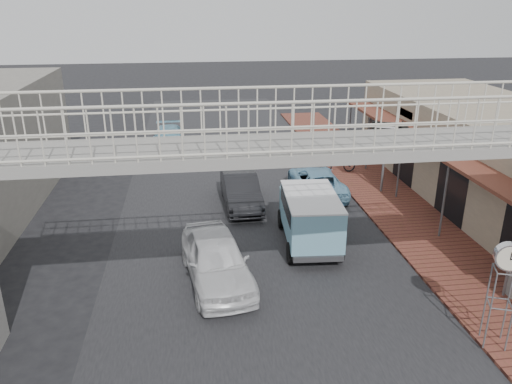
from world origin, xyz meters
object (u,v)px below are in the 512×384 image
object	(u,v)px
motorcycle_far	(324,145)
arrow_sign	(406,135)
angkot_curb	(317,181)
street_clock	(508,262)
motorcycle_near	(338,163)
dark_sedan	(241,191)
angkot_far	(169,139)
angkot_van	(310,212)
white_hatchback	(216,259)

from	to	relation	value
motorcycle_far	arrow_sign	world-z (taller)	arrow_sign
angkot_curb	street_clock	world-z (taller)	street_clock
motorcycle_near	street_clock	world-z (taller)	street_clock
dark_sedan	motorcycle_far	size ratio (longest dim) A/B	2.40
street_clock	arrow_sign	distance (m)	10.59
angkot_far	angkot_van	bearing A→B (deg)	-69.05
white_hatchback	angkot_curb	world-z (taller)	white_hatchback
angkot_curb	arrow_sign	bearing A→B (deg)	169.09
arrow_sign	motorcycle_far	bearing A→B (deg)	128.74
dark_sedan	angkot_curb	distance (m)	3.65
dark_sedan	arrow_sign	size ratio (longest dim) A/B	1.24
angkot_van	arrow_sign	xyz separation A→B (m)	(5.20, 4.20, 1.53)
motorcycle_near	arrow_sign	xyz separation A→B (m)	(1.92, -3.29, 2.20)
angkot_van	motorcycle_near	xyz separation A→B (m)	(3.28, 7.49, -0.68)
arrow_sign	dark_sedan	bearing A→B (deg)	-154.28
angkot_van	motorcycle_far	distance (m)	11.32
arrow_sign	angkot_van	bearing A→B (deg)	-117.26
angkot_far	motorcycle_near	bearing A→B (deg)	-34.76
motorcycle_near	arrow_sign	distance (m)	4.40
dark_sedan	street_clock	size ratio (longest dim) A/B	1.46
white_hatchback	motorcycle_near	world-z (taller)	white_hatchback
angkot_curb	arrow_sign	xyz separation A→B (m)	(3.69, -0.68, 2.17)
dark_sedan	angkot_curb	bearing A→B (deg)	13.18
angkot_curb	street_clock	xyz separation A→B (m)	(1.77, -11.09, 1.83)
angkot_van	street_clock	distance (m)	7.12
angkot_curb	motorcycle_near	size ratio (longest dim) A/B	2.40
white_hatchback	arrow_sign	size ratio (longest dim) A/B	1.36
white_hatchback	angkot_van	bearing A→B (deg)	23.57
dark_sedan	motorcycle_far	distance (m)	8.73
dark_sedan	motorcycle_near	bearing A→B (deg)	32.20
street_clock	angkot_far	bearing A→B (deg)	134.68
motorcycle_far	arrow_sign	distance (m)	7.12
motorcycle_near	angkot_curb	bearing A→B (deg)	147.33
angkot_far	street_clock	world-z (taller)	street_clock
angkot_far	motorcycle_near	world-z (taller)	angkot_far
angkot_curb	white_hatchback	bearing A→B (deg)	54.29
angkot_far	angkot_van	world-z (taller)	angkot_van
white_hatchback	angkot_far	world-z (taller)	white_hatchback
dark_sedan	angkot_van	world-z (taller)	angkot_van
angkot_van	white_hatchback	bearing A→B (deg)	-144.46
motorcycle_far	street_clock	bearing A→B (deg)	-178.50
angkot_far	motorcycle_far	bearing A→B (deg)	-16.75
angkot_far	motorcycle_far	xyz separation A→B (m)	(8.75, -2.50, -0.02)
dark_sedan	angkot_van	xyz separation A→B (m)	(2.02, -3.96, 0.57)
white_hatchback	motorcycle_near	bearing A→B (deg)	47.14
angkot_far	street_clock	xyz separation A→B (m)	(8.58, -19.46, 1.80)
angkot_van	motorcycle_far	world-z (taller)	angkot_van
dark_sedan	motorcycle_far	bearing A→B (deg)	49.71
angkot_van	angkot_far	bearing A→B (deg)	115.88
street_clock	arrow_sign	world-z (taller)	arrow_sign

